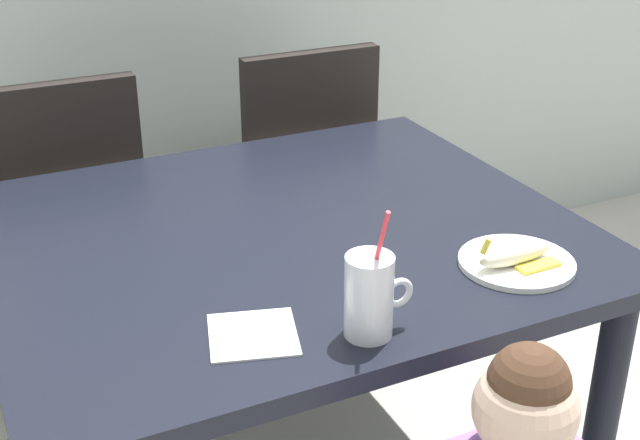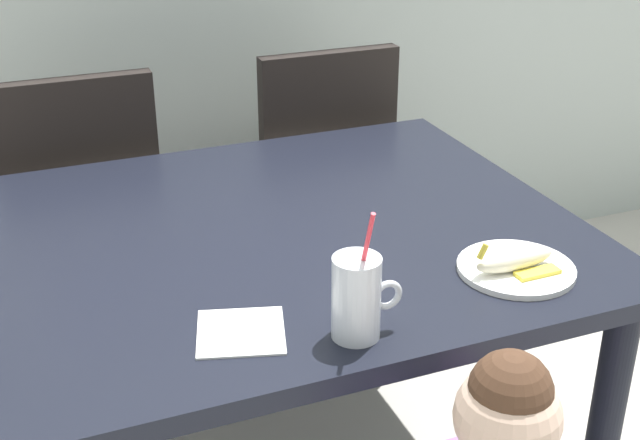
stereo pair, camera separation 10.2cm
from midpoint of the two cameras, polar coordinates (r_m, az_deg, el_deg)
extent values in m
cube|color=black|center=(1.85, -4.10, -1.18)|extent=(1.25, 1.08, 0.04)
cylinder|color=black|center=(1.98, 16.77, -13.35)|extent=(0.07, 0.07, 0.72)
cylinder|color=black|center=(2.34, -20.72, -7.45)|extent=(0.07, 0.07, 0.72)
cylinder|color=black|center=(2.60, 3.53, -2.22)|extent=(0.07, 0.07, 0.72)
cube|color=black|center=(2.64, -17.88, -0.89)|extent=(0.44, 0.44, 0.06)
cube|color=black|center=(2.35, -17.97, 3.05)|extent=(0.42, 0.05, 0.48)
cylinder|color=black|center=(2.94, -14.23, -2.89)|extent=(0.04, 0.04, 0.42)
cylinder|color=black|center=(2.90, -21.54, -4.32)|extent=(0.04, 0.04, 0.42)
cylinder|color=black|center=(2.61, -12.39, -6.51)|extent=(0.04, 0.04, 0.42)
cylinder|color=black|center=(2.58, -20.66, -8.19)|extent=(0.04, 0.04, 0.42)
cube|color=black|center=(2.80, -3.34, 1.92)|extent=(0.44, 0.44, 0.06)
cube|color=black|center=(2.53, -1.74, 5.89)|extent=(0.42, 0.05, 0.48)
cylinder|color=black|center=(3.12, -1.35, -0.25)|extent=(0.04, 0.04, 0.42)
cylinder|color=black|center=(3.01, -7.96, -1.61)|extent=(0.04, 0.04, 0.42)
cylinder|color=black|center=(2.82, 1.84, -3.28)|extent=(0.04, 0.04, 0.42)
cylinder|color=black|center=(2.69, -5.40, -4.96)|extent=(0.04, 0.04, 0.42)
sphere|color=beige|center=(1.40, 11.51, -12.26)|extent=(0.17, 0.17, 0.17)
sphere|color=#472D1E|center=(1.37, 11.68, -10.71)|extent=(0.13, 0.13, 0.13)
cylinder|color=silver|center=(1.44, 1.26, -5.15)|extent=(0.08, 0.08, 0.15)
cylinder|color=#8C6647|center=(1.46, 1.25, -6.16)|extent=(0.07, 0.07, 0.08)
torus|color=silver|center=(1.47, 3.29, -4.90)|extent=(0.06, 0.01, 0.06)
cylinder|color=#E5333F|center=(1.41, 1.69, -2.82)|extent=(0.01, 0.08, 0.21)
cylinder|color=white|center=(1.72, 11.34, -2.82)|extent=(0.23, 0.23, 0.01)
ellipsoid|color=#F4EAC6|center=(1.70, 11.27, -2.25)|extent=(0.17, 0.05, 0.04)
cube|color=yellow|center=(1.70, 12.73, -3.03)|extent=(0.09, 0.03, 0.01)
cube|color=yellow|center=(1.74, 11.00, -2.09)|extent=(0.09, 0.03, 0.01)
cylinder|color=yellow|center=(1.64, 9.27, -1.79)|extent=(0.02, 0.01, 0.03)
cube|color=white|center=(1.48, -6.48, -7.64)|extent=(0.19, 0.19, 0.00)
camera|label=1|loc=(0.05, -91.67, -0.80)|focal=47.94mm
camera|label=2|loc=(0.05, 88.33, 0.80)|focal=47.94mm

